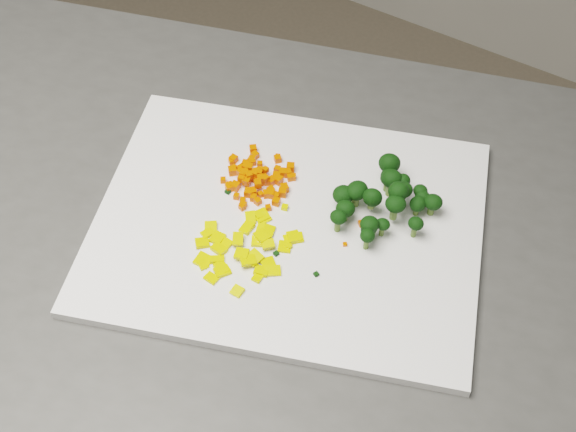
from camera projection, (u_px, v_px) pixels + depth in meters
The scene contains 141 objects.
counter_block at pixel (259, 416), 1.20m from camera, with size 0.90×0.63×0.90m, color #424240.
cutting_board at pixel (288, 225), 0.84m from camera, with size 0.40×0.31×0.01m, color white.
carrot_pile at pixel (257, 173), 0.86m from camera, with size 0.09×0.09×0.02m, color #F14602, non-canonical shape.
pepper_pile at pixel (249, 246), 0.81m from camera, with size 0.10×0.10×0.01m, color yellow, non-canonical shape.
broccoli_pile at pixel (383, 199), 0.83m from camera, with size 0.11×0.11×0.05m, color black, non-canonical shape.
carrot_cube_0 at pixel (272, 181), 0.87m from camera, with size 0.01×0.01×0.01m, color #F14602.
carrot_cube_1 at pixel (268, 208), 0.85m from camera, with size 0.01×0.01×0.01m, color #F14602.
carrot_cube_2 at pixel (290, 177), 0.87m from camera, with size 0.01×0.01×0.01m, color #F14602.
carrot_cube_3 at pixel (242, 178), 0.86m from camera, with size 0.01×0.01×0.01m, color #F14602.
carrot_cube_4 at pixel (241, 169), 0.88m from camera, with size 0.01×0.01×0.01m, color #F14602.
carrot_cube_5 at pixel (293, 177), 0.87m from camera, with size 0.01×0.01×0.01m, color #F14602.
carrot_cube_6 at pixel (257, 172), 0.87m from camera, with size 0.01×0.01×0.01m, color #F14602.
carrot_cube_7 at pixel (245, 163), 0.89m from camera, with size 0.01×0.01×0.01m, color #F14602.
carrot_cube_8 at pixel (249, 168), 0.87m from camera, with size 0.01×0.01×0.01m, color #F14602.
carrot_cube_9 at pixel (252, 162), 0.89m from camera, with size 0.01×0.01×0.01m, color #F14602.
carrot_cube_10 at pixel (251, 161), 0.89m from camera, with size 0.01×0.01×0.01m, color #F14602.
carrot_cube_11 at pixel (229, 186), 0.87m from camera, with size 0.01×0.01×0.01m, color #F14602.
carrot_cube_12 at pixel (246, 167), 0.87m from camera, with size 0.01×0.01×0.01m, color #F14602.
carrot_cube_13 at pixel (248, 193), 0.86m from camera, with size 0.01×0.01×0.01m, color #F14602.
carrot_cube_14 at pixel (232, 171), 0.88m from camera, with size 0.01×0.01×0.01m, color #F14602.
carrot_cube_15 at pixel (260, 173), 0.87m from camera, with size 0.01×0.01×0.01m, color #F14602.
carrot_cube_16 at pixel (278, 159), 0.89m from camera, with size 0.01×0.01×0.01m, color #F14602.
carrot_cube_17 at pixel (245, 173), 0.87m from camera, with size 0.01×0.01×0.01m, color #F14602.
carrot_cube_18 at pixel (253, 149), 0.90m from camera, with size 0.01×0.01×0.01m, color #F14602.
carrot_cube_19 at pixel (276, 176), 0.87m from camera, with size 0.01×0.01×0.01m, color #F14602.
carrot_cube_20 at pixel (277, 169), 0.88m from camera, with size 0.01×0.01×0.01m, color #F14602.
carrot_cube_21 at pixel (259, 172), 0.88m from camera, with size 0.01×0.01×0.01m, color #F14602.
carrot_cube_22 at pixel (241, 172), 0.87m from camera, with size 0.01×0.01×0.01m, color #F14602.
carrot_cube_23 at pixel (271, 194), 0.86m from camera, with size 0.01×0.01×0.01m, color #F14602.
carrot_cube_24 at pixel (287, 173), 0.88m from camera, with size 0.01×0.01×0.01m, color #F14602.
carrot_cube_25 at pixel (255, 173), 0.87m from camera, with size 0.01×0.01×0.01m, color #F14602.
carrot_cube_26 at pixel (278, 157), 0.89m from camera, with size 0.01×0.01×0.01m, color #F14602.
carrot_cube_27 at pixel (243, 174), 0.87m from camera, with size 0.01×0.01×0.01m, color #F14602.
carrot_cube_28 at pixel (253, 192), 0.86m from camera, with size 0.01×0.01×0.01m, color #F14602.
carrot_cube_29 at pixel (253, 198), 0.86m from camera, with size 0.01×0.01×0.01m, color #F14602.
carrot_cube_30 at pixel (246, 181), 0.86m from camera, with size 0.01×0.01×0.01m, color #F14602.
carrot_cube_31 at pixel (254, 179), 0.87m from camera, with size 0.01×0.01×0.01m, color #F14602.
carrot_cube_32 at pixel (236, 196), 0.86m from camera, with size 0.01×0.01×0.01m, color #F14602.
carrot_cube_33 at pixel (259, 182), 0.87m from camera, with size 0.01×0.01×0.01m, color #F14602.
carrot_cube_34 at pixel (267, 194), 0.86m from camera, with size 0.01×0.01×0.01m, color #F14602.
carrot_cube_35 at pixel (283, 192), 0.86m from camera, with size 0.01×0.01×0.01m, color #F14602.
carrot_cube_36 at pixel (249, 175), 0.86m from camera, with size 0.01×0.01×0.01m, color #F14602.
carrot_cube_37 at pixel (284, 188), 0.86m from camera, with size 0.01×0.01×0.01m, color #F14602.
carrot_cube_38 at pixel (263, 171), 0.88m from camera, with size 0.01×0.01×0.01m, color #F14602.
carrot_cube_39 at pixel (223, 180), 0.87m from camera, with size 0.01×0.01×0.01m, color #F14602.
carrot_cube_40 at pixel (255, 177), 0.87m from camera, with size 0.01×0.01×0.01m, color #F14602.
carrot_cube_41 at pixel (283, 173), 0.88m from camera, with size 0.01×0.01×0.01m, color #F14602.
carrot_cube_42 at pixel (290, 167), 0.88m from camera, with size 0.01×0.01×0.01m, color #F14602.
carrot_cube_43 at pixel (278, 180), 0.87m from camera, with size 0.01×0.01×0.01m, color #F14602.
carrot_cube_44 at pixel (271, 190), 0.86m from camera, with size 0.01×0.01×0.01m, color #F14602.
carrot_cube_45 at pixel (247, 165), 0.88m from camera, with size 0.01×0.01×0.01m, color #F14602.
carrot_cube_46 at pixel (235, 186), 0.86m from camera, with size 0.01×0.01×0.01m, color #F14602.
carrot_cube_47 at pixel (242, 207), 0.85m from camera, with size 0.01×0.01×0.01m, color #F14602.
carrot_cube_48 at pixel (243, 205), 0.85m from camera, with size 0.01×0.01×0.01m, color #F14602.
carrot_cube_49 at pixel (258, 184), 0.86m from camera, with size 0.01×0.01×0.01m, color #F14602.
carrot_cube_50 at pixel (270, 192), 0.86m from camera, with size 0.01×0.01×0.01m, color #F14602.
carrot_cube_51 at pixel (233, 159), 0.89m from camera, with size 0.01×0.01×0.01m, color #F14602.
carrot_cube_52 at pixel (258, 201), 0.85m from camera, with size 0.01×0.01×0.01m, color #F14602.
carrot_cube_53 at pixel (229, 188), 0.86m from camera, with size 0.01×0.01×0.01m, color #F14602.
carrot_cube_54 at pixel (234, 168), 0.88m from camera, with size 0.01×0.01×0.01m, color #F14602.
carrot_cube_55 at pixel (255, 155), 0.89m from camera, with size 0.01×0.01×0.01m, color #F14602.
carrot_cube_56 at pixel (266, 170), 0.87m from camera, with size 0.01×0.01×0.01m, color #F14602.
carrot_cube_57 at pixel (276, 202), 0.85m from camera, with size 0.01×0.01×0.01m, color #F14602.
carrot_cube_58 at pixel (261, 194), 0.86m from camera, with size 0.01×0.01×0.01m, color #F14602.
carrot_cube_59 at pixel (266, 179), 0.87m from camera, with size 0.01×0.01×0.01m, color #F14602.
carrot_cube_60 at pixel (261, 179), 0.86m from camera, with size 0.01×0.01×0.01m, color #F14602.
carrot_cube_61 at pixel (243, 200), 0.85m from camera, with size 0.01×0.01×0.01m, color #F14602.
carrot_cube_62 at pixel (276, 196), 0.86m from camera, with size 0.01×0.01×0.01m, color #F14602.
carrot_cube_63 at pixel (265, 179), 0.86m from camera, with size 0.01×0.01×0.01m, color #F14602.
carrot_cube_64 at pixel (259, 171), 0.87m from camera, with size 0.01×0.01×0.01m, color #F14602.
carrot_cube_65 at pixel (252, 160), 0.89m from camera, with size 0.01×0.01×0.01m, color #F14602.
carrot_cube_66 at pixel (232, 162), 0.89m from camera, with size 0.01×0.01×0.01m, color #F14602.
carrot_cube_67 at pixel (260, 164), 0.89m from camera, with size 0.01×0.01×0.01m, color #F14602.
carrot_cube_68 at pixel (266, 181), 0.87m from camera, with size 0.01×0.01×0.01m, color #F14602.
carrot_cube_69 at pixel (242, 178), 0.87m from camera, with size 0.01×0.01×0.01m, color #F14602.
pepper_chunk_0 at pixel (261, 216), 0.84m from camera, with size 0.02×0.01×0.00m, color yellow.
pepper_chunk_1 at pixel (285, 247), 0.82m from camera, with size 0.01×0.01×0.00m, color yellow.
pepper_chunk_2 at pixel (254, 257), 0.80m from camera, with size 0.02×0.01×0.00m, color yellow.
pepper_chunk_3 at pixel (261, 271), 0.80m from camera, with size 0.01×0.01×0.00m, color yellow.
pepper_chunk_4 at pixel (223, 244), 0.82m from camera, with size 0.01×0.02×0.00m, color yellow.
pepper_chunk_5 at pixel (289, 239), 0.82m from camera, with size 0.01×0.01×0.00m, color yellow.
pepper_chunk_6 at pixel (268, 263), 0.80m from camera, with size 0.01×0.01×0.00m, color yellow.
pepper_chunk_7 at pixel (260, 242), 0.82m from camera, with size 0.02×0.01×0.00m, color yellow.
pepper_chunk_8 at pixel (203, 260), 0.81m from camera, with size 0.02×0.02×0.00m, color yellow.
pepper_chunk_9 at pixel (242, 254), 0.80m from camera, with size 0.01×0.01×0.00m, color yellow.
pepper_chunk_10 at pixel (295, 238), 0.82m from camera, with size 0.02×0.01×0.00m, color yellow.
pepper_chunk_11 at pixel (251, 218), 0.84m from camera, with size 0.02×0.01×0.00m, color yellow.
pepper_chunk_12 at pixel (207, 233), 0.83m from camera, with size 0.01×0.01×0.00m, color yellow.
pepper_chunk_13 at pixel (217, 260), 0.81m from camera, with size 0.01×0.01×0.00m, color yellow.
pepper_chunk_14 at pixel (248, 261), 0.80m from camera, with size 0.01×0.02×0.00m, color yellow.
pepper_chunk_15 at pixel (258, 277), 0.79m from camera, with size 0.01×0.01×0.00m, color yellow.
pepper_chunk_16 at pixel (262, 236), 0.82m from camera, with size 0.02×0.01×0.00m, color yellow.
pepper_chunk_17 at pixel (238, 239), 0.82m from camera, with size 0.01×0.02×0.00m, color yellow.
pepper_chunk_18 at pixel (237, 291), 0.78m from camera, with size 0.01×0.01×0.00m, color yellow.
pepper_chunk_19 at pixel (264, 218), 0.84m from camera, with size 0.01×0.01×0.00m, color yellow.
pepper_chunk_20 at pixel (273, 271), 0.80m from camera, with size 0.02×0.01×0.00m, color yellow.
pepper_chunk_21 at pixel (268, 231), 0.83m from camera, with size 0.02×0.01×0.00m, color yellow.
pepper_chunk_22 at pixel (219, 249), 0.81m from camera, with size 0.01×0.02×0.00m, color yellow.
pepper_chunk_23 at pixel (203, 264), 0.80m from camera, with size 0.01×0.01×0.00m, color yellow.
pepper_chunk_24 at pixel (222, 271), 0.80m from camera, with size 0.01×0.02×0.00m, color yellow.
pepper_chunk_25 at pixel (268, 244), 0.81m from camera, with size 0.01×0.01×0.00m, color yellow.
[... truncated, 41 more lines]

